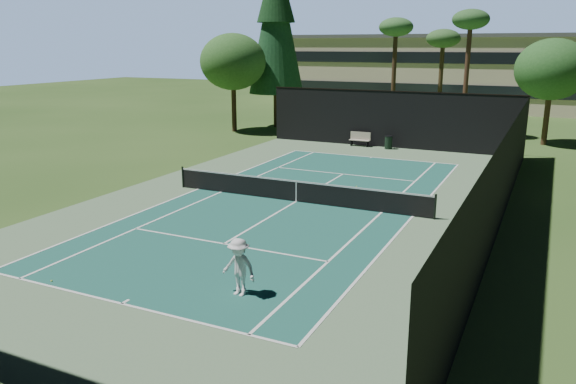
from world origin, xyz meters
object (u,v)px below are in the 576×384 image
Objects in this scene: tennis_ball_a at (52,281)px; tennis_ball_b at (312,191)px; park_bench at (360,139)px; trash_bin at (389,142)px; tennis_net at (296,190)px; player at (239,267)px; tennis_ball_c at (356,187)px; tennis_ball_d at (247,177)px.

tennis_ball_b is at bearing 77.67° from tennis_ball_a.
park_bench is 1.59× the size of trash_bin.
player reaches higher than tennis_net.
player is 13.88m from tennis_ball_c.
tennis_ball_a is 0.93× the size of tennis_ball_c.
tennis_net reaches higher than tennis_ball_b.
park_bench reaches higher than trash_bin.
tennis_ball_d is at bearing -175.06° from tennis_ball_c.
tennis_ball_b is 4.64m from tennis_ball_d.
tennis_ball_d is 12.52m from park_bench.
tennis_net is 15.77m from park_bench.
player is at bearing -77.05° from tennis_ball_b.
tennis_ball_b is 2.50m from tennis_ball_c.
tennis_ball_a is (-3.04, -11.60, -0.53)m from tennis_net.
tennis_ball_a is 0.86× the size of tennis_ball_b.
tennis_ball_b reaches higher than tennis_ball_d.
park_bench reaches higher than tennis_ball_b.
tennis_ball_b is (2.99, 13.66, 0.00)m from tennis_ball_a.
trash_bin is at bearing 89.47° from tennis_net.
trash_bin is at bearing 97.46° from tennis_ball_c.
player is 1.85× the size of trash_bin.
trash_bin is (4.65, 11.99, 0.45)m from tennis_ball_d.
trash_bin is at bearing 83.26° from tennis_ball_a.
park_bench is at bearing 98.39° from tennis_ball_b.
player is 25.53× the size of tennis_ball_b.
trash_bin is (2.20, -0.28, -0.07)m from park_bench.
tennis_net is at bearing -90.53° from trash_bin.
tennis_ball_d is (-4.46, 1.30, -0.00)m from tennis_ball_b.
park_bench is (2.45, 12.27, 0.52)m from tennis_ball_d.
park_bench is 2.22m from trash_bin.
tennis_ball_a is at bearing -106.81° from tennis_ball_c.
tennis_ball_d is at bearing -101.32° from park_bench.
tennis_ball_a is 0.95× the size of tennis_ball_d.
tennis_ball_c is 12.31m from park_bench.
tennis_ball_b is at bearing -16.28° from tennis_ball_d.
tennis_ball_a is 27.14m from trash_bin.
player is at bearing -74.76° from tennis_net.
tennis_net is at bearing 112.96° from player.
player is 25.40m from trash_bin.
tennis_net is at bearing -112.85° from tennis_ball_c.
trash_bin is at bearing -7.21° from park_bench.
player is 25.99m from park_bench.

